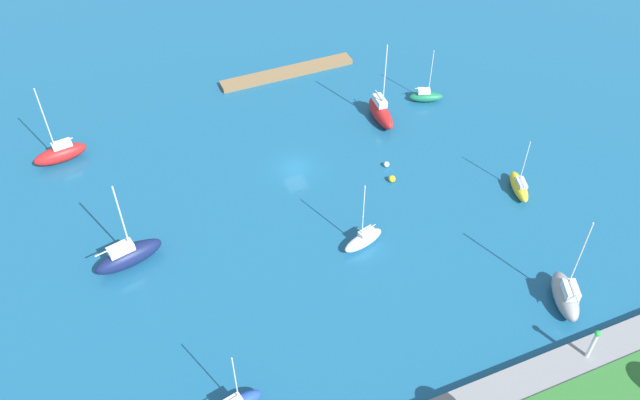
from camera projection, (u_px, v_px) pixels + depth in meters
The scene contains 12 objects.
water at pixel (295, 168), 79.55m from camera, with size 160.00×160.00×0.00m, color #19567F.
pier_dock at pixel (287, 72), 93.86m from camera, with size 19.33×2.30×0.68m, color olive.
harbor_beacon at pixel (594, 342), 57.98m from camera, with size 0.56×0.56×3.73m.
sailboat_red_west_end at pixel (381, 112), 85.47m from camera, with size 2.32×6.68×11.34m.
sailboat_white_off_beacon at pixel (363, 240), 69.94m from camera, with size 5.07×2.58×8.79m.
sailboat_gray_inner_mooring at pixel (566, 295), 64.20m from camera, with size 4.21×6.30×10.98m.
sailboat_navy_far_north at pixel (128, 256), 67.86m from camera, with size 7.51×3.72×10.66m.
sailboat_yellow_by_breakwater at pixel (519, 186), 76.00m from camera, with size 2.90×5.23×7.13m.
sailboat_green_far_south at pixel (426, 96), 88.97m from camera, with size 4.81×3.15×7.78m.
sailboat_red_lone_south at pixel (60, 153), 79.80m from camera, with size 6.51×2.88×10.57m.
mooring_buoy_yellow at pixel (392, 179), 77.55m from camera, with size 0.83×0.83×0.83m, color yellow.
mooring_buoy_white at pixel (386, 164), 79.51m from camera, with size 0.70×0.70×0.70m, color white.
Camera 1 is at (20.48, 56.38, 52.46)m, focal length 37.24 mm.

